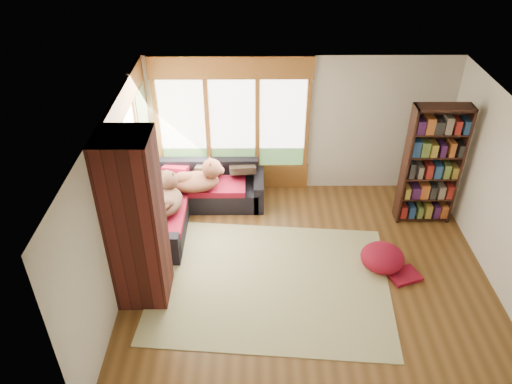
# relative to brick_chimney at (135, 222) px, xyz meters

# --- Properties ---
(floor) EXTENTS (5.50, 5.50, 0.00)m
(floor) POSITION_rel_brick_chimney_xyz_m (2.40, 0.35, -1.30)
(floor) COLOR #593818
(floor) RESTS_ON ground
(ceiling) EXTENTS (5.50, 5.50, 0.00)m
(ceiling) POSITION_rel_brick_chimney_xyz_m (2.40, 0.35, 1.30)
(ceiling) COLOR white
(wall_back) EXTENTS (5.50, 0.04, 2.60)m
(wall_back) POSITION_rel_brick_chimney_xyz_m (2.40, 2.85, 0.00)
(wall_back) COLOR silver
(wall_back) RESTS_ON ground
(wall_front) EXTENTS (5.50, 0.04, 2.60)m
(wall_front) POSITION_rel_brick_chimney_xyz_m (2.40, -2.15, 0.00)
(wall_front) COLOR silver
(wall_front) RESTS_ON ground
(wall_left) EXTENTS (0.04, 5.00, 2.60)m
(wall_left) POSITION_rel_brick_chimney_xyz_m (-0.35, 0.35, 0.00)
(wall_left) COLOR silver
(wall_left) RESTS_ON ground
(wall_right) EXTENTS (0.04, 5.00, 2.60)m
(wall_right) POSITION_rel_brick_chimney_xyz_m (5.15, 0.35, 0.00)
(wall_right) COLOR silver
(wall_right) RESTS_ON ground
(windows_back) EXTENTS (2.82, 0.10, 1.90)m
(windows_back) POSITION_rel_brick_chimney_xyz_m (1.20, 2.82, 0.05)
(windows_back) COLOR #945C25
(windows_back) RESTS_ON wall_back
(windows_left) EXTENTS (0.10, 2.62, 1.90)m
(windows_left) POSITION_rel_brick_chimney_xyz_m (-0.32, 1.55, 0.05)
(windows_left) COLOR #945C25
(windows_left) RESTS_ON wall_left
(roller_blind) EXTENTS (0.03, 0.72, 0.90)m
(roller_blind) POSITION_rel_brick_chimney_xyz_m (-0.29, 2.38, 0.45)
(roller_blind) COLOR #647D4F
(roller_blind) RESTS_ON wall_left
(brick_chimney) EXTENTS (0.70, 0.70, 2.60)m
(brick_chimney) POSITION_rel_brick_chimney_xyz_m (0.00, 0.00, 0.00)
(brick_chimney) COLOR #471914
(brick_chimney) RESTS_ON ground
(sectional_sofa) EXTENTS (2.20, 2.20, 0.80)m
(sectional_sofa) POSITION_rel_brick_chimney_xyz_m (0.45, 2.05, -1.00)
(sectional_sofa) COLOR black
(sectional_sofa) RESTS_ON ground
(area_rug) EXTENTS (3.75, 3.00, 0.01)m
(area_rug) POSITION_rel_brick_chimney_xyz_m (1.83, 0.20, -1.29)
(area_rug) COLOR beige
(area_rug) RESTS_ON ground
(bookshelf) EXTENTS (0.92, 0.31, 2.15)m
(bookshelf) POSITION_rel_brick_chimney_xyz_m (4.54, 1.80, -0.22)
(bookshelf) COLOR black
(bookshelf) RESTS_ON ground
(pouf) EXTENTS (0.79, 0.79, 0.37)m
(pouf) POSITION_rel_brick_chimney_xyz_m (3.57, 0.54, -1.10)
(pouf) COLOR maroon
(pouf) RESTS_ON area_rug
(dog_tan) EXTENTS (0.95, 0.66, 0.49)m
(dog_tan) POSITION_rel_brick_chimney_xyz_m (0.62, 2.04, -0.52)
(dog_tan) COLOR brown
(dog_tan) RESTS_ON sectional_sofa
(dog_brindle) EXTENTS (0.54, 0.86, 0.46)m
(dog_brindle) POSITION_rel_brick_chimney_xyz_m (0.14, 1.52, -0.53)
(dog_brindle) COLOR #3F261D
(dog_brindle) RESTS_ON sectional_sofa
(throw_pillows) EXTENTS (1.98, 1.68, 0.45)m
(throw_pillows) POSITION_rel_brick_chimney_xyz_m (0.48, 2.20, -0.52)
(throw_pillows) COLOR #31261D
(throw_pillows) RESTS_ON sectional_sofa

